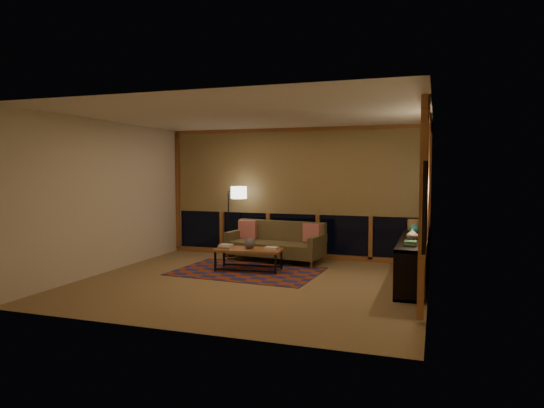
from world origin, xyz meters
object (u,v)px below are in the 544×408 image
(coffee_table, at_px, (249,260))
(bookshelf, at_px, (413,259))
(floor_lamp, at_px, (229,221))
(sofa, at_px, (275,242))

(coffee_table, distance_m, bookshelf, 2.87)
(floor_lamp, distance_m, bookshelf, 4.00)
(floor_lamp, bearing_deg, sofa, 13.83)
(bookshelf, bearing_deg, floor_lamp, 163.43)
(floor_lamp, height_order, bookshelf, floor_lamp)
(sofa, distance_m, coffee_table, 1.03)
(coffee_table, height_order, bookshelf, bookshelf)
(sofa, height_order, bookshelf, sofa)
(coffee_table, xyz_separation_m, bookshelf, (2.86, 0.14, 0.16))
(sofa, distance_m, bookshelf, 2.82)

